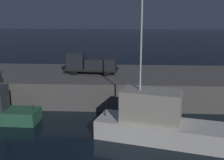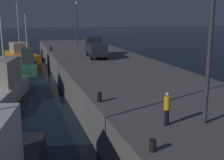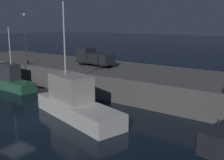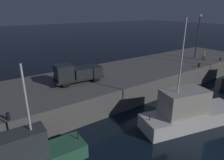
# 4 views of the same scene
# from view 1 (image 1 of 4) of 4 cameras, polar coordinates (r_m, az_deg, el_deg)

# --- Properties ---
(pier_quay) EXTENTS (60.02, 10.95, 2.80)m
(pier_quay) POSITION_cam_1_polar(r_m,az_deg,el_deg) (32.39, 2.37, -1.02)
(pier_quay) COLOR #5B5956
(pier_quay) RESTS_ON ground
(fishing_trawler_red) EXTENTS (11.10, 5.59, 10.59)m
(fishing_trawler_red) POSITION_cam_1_polar(r_m,az_deg,el_deg) (21.69, 9.96, -8.60)
(fishing_trawler_red) COLOR silver
(fishing_trawler_red) RESTS_ON ground
(utility_truck) EXTENTS (6.09, 2.42, 2.45)m
(utility_truck) POSITION_cam_1_polar(r_m,az_deg,el_deg) (31.57, -4.57, 3.43)
(utility_truck) COLOR black
(utility_truck) RESTS_ON pier_quay
(bollard_west) EXTENTS (0.28, 0.28, 0.64)m
(bollard_west) POSITION_cam_1_polar(r_m,az_deg,el_deg) (29.81, -21.93, 0.09)
(bollard_west) COLOR black
(bollard_west) RESTS_ON pier_quay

